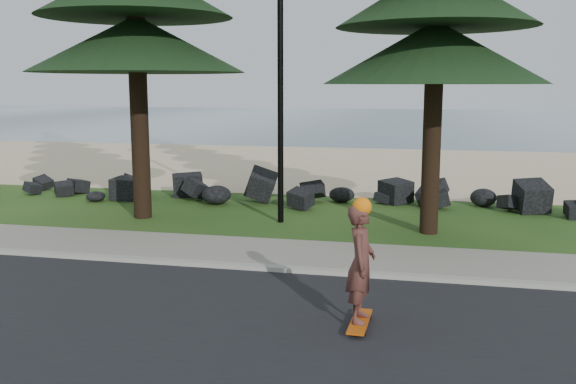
% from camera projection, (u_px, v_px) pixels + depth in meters
% --- Properties ---
extents(ground, '(160.00, 160.00, 0.00)m').
position_uv_depth(ground, '(243.00, 256.00, 12.43)').
color(ground, '#234C17').
rests_on(ground, ground).
extents(road, '(160.00, 7.00, 0.02)m').
position_uv_depth(road, '(142.00, 346.00, 8.10)').
color(road, black).
rests_on(road, ground).
extents(kerb, '(160.00, 0.20, 0.10)m').
position_uv_depth(kerb, '(229.00, 266.00, 11.55)').
color(kerb, '#A8A497').
rests_on(kerb, ground).
extents(sidewalk, '(160.00, 2.00, 0.08)m').
position_uv_depth(sidewalk, '(246.00, 251.00, 12.62)').
color(sidewalk, gray).
rests_on(sidewalk, ground).
extents(beach_sand, '(160.00, 15.00, 0.01)m').
position_uv_depth(beach_sand, '(343.00, 166.00, 26.39)').
color(beach_sand, '#D7B48F').
rests_on(beach_sand, ground).
extents(ocean, '(160.00, 58.00, 0.01)m').
position_uv_depth(ocean, '(394.00, 120.00, 61.54)').
color(ocean, '#334F61').
rests_on(ocean, ground).
extents(seawall_boulders, '(60.00, 2.40, 1.10)m').
position_uv_depth(seawall_boulders, '(300.00, 204.00, 17.82)').
color(seawall_boulders, black).
rests_on(seawall_boulders, ground).
extents(lamp_post, '(0.25, 0.14, 8.14)m').
position_uv_depth(lamp_post, '(280.00, 47.00, 14.83)').
color(lamp_post, black).
rests_on(lamp_post, ground).
extents(skateboarder, '(0.40, 0.97, 1.79)m').
position_uv_depth(skateboarder, '(361.00, 264.00, 8.58)').
color(skateboarder, '#BB4A0B').
rests_on(skateboarder, ground).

